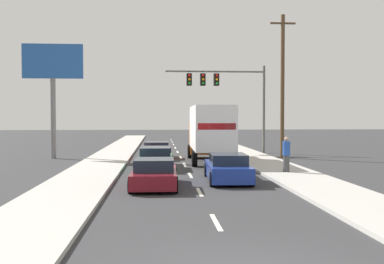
{
  "coord_description": "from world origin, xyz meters",
  "views": [
    {
      "loc": [
        -1.58,
        -7.68,
        2.91
      ],
      "look_at": [
        0.37,
        18.31,
        2.04
      ],
      "focal_mm": 41.88,
      "sensor_mm": 36.0,
      "label": 1
    }
  ],
  "objects_px": {
    "box_truck": "(210,130)",
    "utility_pole_mid": "(282,85)",
    "traffic_signal_mast": "(220,86)",
    "roadside_billboard": "(53,77)",
    "car_blue": "(228,169)",
    "pedestrian_near_corner": "(286,154)",
    "car_green": "(156,159)",
    "car_maroon": "(154,174)",
    "car_red": "(157,151)"
  },
  "relations": [
    {
      "from": "car_red",
      "to": "traffic_signal_mast",
      "type": "distance_m",
      "value": 8.04
    },
    {
      "from": "car_green",
      "to": "pedestrian_near_corner",
      "type": "height_order",
      "value": "pedestrian_near_corner"
    },
    {
      "from": "car_maroon",
      "to": "pedestrian_near_corner",
      "type": "distance_m",
      "value": 7.55
    },
    {
      "from": "box_truck",
      "to": "pedestrian_near_corner",
      "type": "height_order",
      "value": "box_truck"
    },
    {
      "from": "car_red",
      "to": "traffic_signal_mast",
      "type": "xyz_separation_m",
      "value": [
        4.98,
        4.04,
        4.85
      ]
    },
    {
      "from": "car_green",
      "to": "car_blue",
      "type": "distance_m",
      "value": 6.13
    },
    {
      "from": "pedestrian_near_corner",
      "to": "car_blue",
      "type": "bearing_deg",
      "value": -147.64
    },
    {
      "from": "traffic_signal_mast",
      "to": "utility_pole_mid",
      "type": "relative_size",
      "value": 0.79
    },
    {
      "from": "roadside_billboard",
      "to": "pedestrian_near_corner",
      "type": "xyz_separation_m",
      "value": [
        13.79,
        -9.86,
        -4.71
      ]
    },
    {
      "from": "traffic_signal_mast",
      "to": "roadside_billboard",
      "type": "distance_m",
      "value": 12.69
    },
    {
      "from": "pedestrian_near_corner",
      "to": "box_truck",
      "type": "bearing_deg",
      "value": 117.47
    },
    {
      "from": "car_maroon",
      "to": "traffic_signal_mast",
      "type": "height_order",
      "value": "traffic_signal_mast"
    },
    {
      "from": "traffic_signal_mast",
      "to": "utility_pole_mid",
      "type": "height_order",
      "value": "utility_pole_mid"
    },
    {
      "from": "car_maroon",
      "to": "traffic_signal_mast",
      "type": "distance_m",
      "value": 18.29
    },
    {
      "from": "roadside_billboard",
      "to": "pedestrian_near_corner",
      "type": "bearing_deg",
      "value": -35.55
    },
    {
      "from": "car_blue",
      "to": "pedestrian_near_corner",
      "type": "distance_m",
      "value": 3.96
    },
    {
      "from": "utility_pole_mid",
      "to": "pedestrian_near_corner",
      "type": "bearing_deg",
      "value": -104.35
    },
    {
      "from": "car_maroon",
      "to": "utility_pole_mid",
      "type": "relative_size",
      "value": 0.42
    },
    {
      "from": "pedestrian_near_corner",
      "to": "car_green",
      "type": "bearing_deg",
      "value": 155.09
    },
    {
      "from": "car_maroon",
      "to": "traffic_signal_mast",
      "type": "relative_size",
      "value": 0.53
    },
    {
      "from": "car_maroon",
      "to": "roadside_billboard",
      "type": "xyz_separation_m",
      "value": [
        -7.18,
        13.48,
        5.2
      ]
    },
    {
      "from": "car_green",
      "to": "box_truck",
      "type": "distance_m",
      "value": 4.82
    },
    {
      "from": "car_green",
      "to": "car_blue",
      "type": "relative_size",
      "value": 1.06
    },
    {
      "from": "car_red",
      "to": "utility_pole_mid",
      "type": "xyz_separation_m",
      "value": [
        8.85,
        -0.29,
        4.65
      ]
    },
    {
      "from": "car_maroon",
      "to": "pedestrian_near_corner",
      "type": "bearing_deg",
      "value": 28.7
    },
    {
      "from": "box_truck",
      "to": "utility_pole_mid",
      "type": "distance_m",
      "value": 6.91
    },
    {
      "from": "box_truck",
      "to": "car_green",
      "type": "bearing_deg",
      "value": -138.35
    },
    {
      "from": "utility_pole_mid",
      "to": "roadside_billboard",
      "type": "bearing_deg",
      "value": 176.83
    },
    {
      "from": "utility_pole_mid",
      "to": "car_blue",
      "type": "bearing_deg",
      "value": -116.9
    },
    {
      "from": "car_red",
      "to": "car_blue",
      "type": "bearing_deg",
      "value": -74.09
    },
    {
      "from": "car_blue",
      "to": "pedestrian_near_corner",
      "type": "height_order",
      "value": "pedestrian_near_corner"
    },
    {
      "from": "box_truck",
      "to": "traffic_signal_mast",
      "type": "relative_size",
      "value": 1.05
    },
    {
      "from": "car_green",
      "to": "box_truck",
      "type": "relative_size",
      "value": 0.56
    },
    {
      "from": "car_maroon",
      "to": "car_blue",
      "type": "distance_m",
      "value": 3.62
    },
    {
      "from": "car_red",
      "to": "roadside_billboard",
      "type": "xyz_separation_m",
      "value": [
        -7.23,
        0.6,
        5.21
      ]
    },
    {
      "from": "car_red",
      "to": "pedestrian_near_corner",
      "type": "xyz_separation_m",
      "value": [
        6.56,
        -9.25,
        0.49
      ]
    },
    {
      "from": "traffic_signal_mast",
      "to": "utility_pole_mid",
      "type": "distance_m",
      "value": 5.81
    },
    {
      "from": "traffic_signal_mast",
      "to": "utility_pole_mid",
      "type": "xyz_separation_m",
      "value": [
        3.88,
        -4.32,
        -0.2
      ]
    },
    {
      "from": "car_blue",
      "to": "traffic_signal_mast",
      "type": "bearing_deg",
      "value": 83.56
    },
    {
      "from": "car_blue",
      "to": "utility_pole_mid",
      "type": "relative_size",
      "value": 0.43
    },
    {
      "from": "utility_pole_mid",
      "to": "roadside_billboard",
      "type": "relative_size",
      "value": 1.26
    },
    {
      "from": "box_truck",
      "to": "roadside_billboard",
      "type": "height_order",
      "value": "roadside_billboard"
    },
    {
      "from": "car_red",
      "to": "utility_pole_mid",
      "type": "bearing_deg",
      "value": -1.85
    },
    {
      "from": "car_green",
      "to": "traffic_signal_mast",
      "type": "relative_size",
      "value": 0.58
    },
    {
      "from": "box_truck",
      "to": "utility_pole_mid",
      "type": "bearing_deg",
      "value": 27.52
    },
    {
      "from": "car_blue",
      "to": "car_maroon",
      "type": "bearing_deg",
      "value": -155.28
    },
    {
      "from": "utility_pole_mid",
      "to": "box_truck",
      "type": "bearing_deg",
      "value": -152.48
    },
    {
      "from": "car_maroon",
      "to": "utility_pole_mid",
      "type": "height_order",
      "value": "utility_pole_mid"
    },
    {
      "from": "box_truck",
      "to": "roadside_billboard",
      "type": "xyz_separation_m",
      "value": [
        -10.61,
        3.74,
        3.67
      ]
    },
    {
      "from": "utility_pole_mid",
      "to": "pedestrian_near_corner",
      "type": "distance_m",
      "value": 10.15
    }
  ]
}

